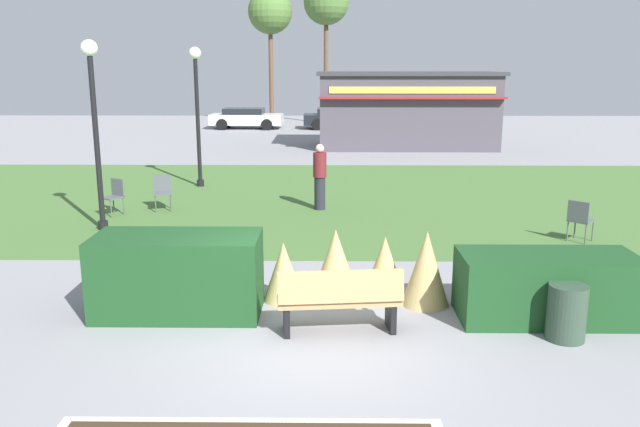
# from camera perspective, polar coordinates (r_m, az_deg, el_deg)

# --- Properties ---
(ground_plane) EXTENTS (80.00, 80.00, 0.00)m
(ground_plane) POSITION_cam_1_polar(r_m,az_deg,el_deg) (8.79, -1.60, -11.18)
(ground_plane) COLOR gray
(lawn_patch) EXTENTS (36.00, 12.00, 0.01)m
(lawn_patch) POSITION_cam_1_polar(r_m,az_deg,el_deg) (17.93, -0.40, 1.45)
(lawn_patch) COLOR #446B33
(lawn_patch) RESTS_ON ground_plane
(park_bench) EXTENTS (1.74, 0.70, 0.95)m
(park_bench) POSITION_cam_1_polar(r_m,az_deg,el_deg) (8.81, 1.78, -7.74)
(park_bench) COLOR tan
(park_bench) RESTS_ON ground_plane
(hedge_left) EXTENTS (2.43, 1.10, 1.20)m
(hedge_left) POSITION_cam_1_polar(r_m,az_deg,el_deg) (9.68, -12.58, -5.38)
(hedge_left) COLOR #19421E
(hedge_left) RESTS_ON ground_plane
(hedge_right) EXTENTS (2.54, 1.10, 0.97)m
(hedge_right) POSITION_cam_1_polar(r_m,az_deg,el_deg) (9.86, 19.64, -6.21)
(hedge_right) COLOR #19421E
(hedge_right) RESTS_ON ground_plane
(ornamental_grass_behind_left) EXTENTS (0.77, 0.77, 1.10)m
(ornamental_grass_behind_left) POSITION_cam_1_polar(r_m,az_deg,el_deg) (10.17, 1.40, -4.45)
(ornamental_grass_behind_left) COLOR tan
(ornamental_grass_behind_left) RESTS_ON ground_plane
(ornamental_grass_behind_right) EXTENTS (0.73, 0.73, 1.17)m
(ornamental_grass_behind_right) POSITION_cam_1_polar(r_m,az_deg,el_deg) (9.94, 9.47, -4.83)
(ornamental_grass_behind_right) COLOR tan
(ornamental_grass_behind_right) RESTS_ON ground_plane
(ornamental_grass_behind_center) EXTENTS (0.65, 0.65, 0.94)m
(ornamental_grass_behind_center) POSITION_cam_1_polar(r_m,az_deg,el_deg) (10.03, -3.27, -5.20)
(ornamental_grass_behind_center) COLOR tan
(ornamental_grass_behind_center) RESTS_ON ground_plane
(ornamental_grass_behind_far) EXTENTS (0.64, 0.64, 0.91)m
(ornamental_grass_behind_far) POSITION_cam_1_polar(r_m,az_deg,el_deg) (10.53, 5.81, -4.45)
(ornamental_grass_behind_far) COLOR tan
(ornamental_grass_behind_far) RESTS_ON ground_plane
(lamppost_mid) EXTENTS (0.36, 0.36, 4.16)m
(lamppost_mid) POSITION_cam_1_polar(r_m,az_deg,el_deg) (14.85, -19.53, 8.49)
(lamppost_mid) COLOR black
(lamppost_mid) RESTS_ON ground_plane
(lamppost_far) EXTENTS (0.36, 0.36, 4.16)m
(lamppost_far) POSITION_cam_1_polar(r_m,az_deg,el_deg) (19.68, -10.94, 9.93)
(lamppost_far) COLOR black
(lamppost_far) RESTS_ON ground_plane
(trash_bin) EXTENTS (0.52, 0.52, 0.77)m
(trash_bin) POSITION_cam_1_polar(r_m,az_deg,el_deg) (9.26, 21.18, -8.24)
(trash_bin) COLOR #2D4233
(trash_bin) RESTS_ON ground_plane
(food_kiosk) EXTENTS (8.05, 4.27, 3.36)m
(food_kiosk) POSITION_cam_1_polar(r_m,az_deg,el_deg) (29.40, 7.71, 9.19)
(food_kiosk) COLOR #47424C
(food_kiosk) RESTS_ON ground_plane
(cafe_chair_west) EXTENTS (0.61, 0.61, 0.89)m
(cafe_chair_west) POSITION_cam_1_polar(r_m,az_deg,el_deg) (16.57, -17.89, 1.69)
(cafe_chair_west) COLOR #4C5156
(cafe_chair_west) RESTS_ON ground_plane
(cafe_chair_east) EXTENTS (0.62, 0.62, 0.89)m
(cafe_chair_east) POSITION_cam_1_polar(r_m,az_deg,el_deg) (14.35, 22.19, -0.33)
(cafe_chair_east) COLOR #4C5156
(cafe_chair_east) RESTS_ON ground_plane
(cafe_chair_center) EXTENTS (0.54, 0.54, 0.89)m
(cafe_chair_center) POSITION_cam_1_polar(r_m,az_deg,el_deg) (16.79, -13.90, 2.09)
(cafe_chair_center) COLOR #4C5156
(cafe_chair_center) RESTS_ON ground_plane
(person_strolling) EXTENTS (0.34, 0.34, 1.69)m
(person_strolling) POSITION_cam_1_polar(r_m,az_deg,el_deg) (16.28, -0.02, 3.33)
(person_strolling) COLOR #23232D
(person_strolling) RESTS_ON ground_plane
(parked_car_west_slot) EXTENTS (4.25, 2.16, 1.20)m
(parked_car_west_slot) POSITION_cam_1_polar(r_m,az_deg,el_deg) (38.27, -6.63, 8.51)
(parked_car_west_slot) COLOR silver
(parked_car_west_slot) RESTS_ON ground_plane
(parked_car_center_slot) EXTENTS (4.23, 2.12, 1.20)m
(parked_car_center_slot) POSITION_cam_1_polar(r_m,az_deg,el_deg) (37.97, 1.69, 8.55)
(parked_car_center_slot) COLOR black
(parked_car_center_slot) RESTS_ON ground_plane
(tree_left_bg) EXTENTS (2.80, 2.80, 8.36)m
(tree_left_bg) POSITION_cam_1_polar(r_m,az_deg,el_deg) (42.11, -4.48, 17.46)
(tree_left_bg) COLOR brown
(tree_left_bg) RESTS_ON ground_plane
(tree_right_bg) EXTENTS (2.80, 2.80, 8.88)m
(tree_right_bg) POSITION_cam_1_polar(r_m,az_deg,el_deg) (41.47, 0.56, 18.25)
(tree_right_bg) COLOR brown
(tree_right_bg) RESTS_ON ground_plane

